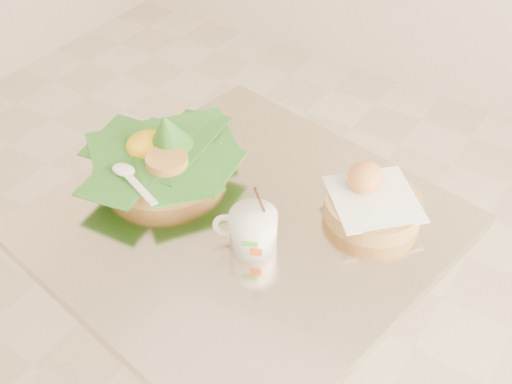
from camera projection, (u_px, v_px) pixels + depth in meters
The scene contains 5 objects.
floor at pixel (202, 384), 1.82m from camera, with size 3.60×3.60×0.00m, color beige.
cafe_table at pixel (244, 295), 1.38m from camera, with size 0.81×0.81×0.75m.
rice_basket at pixel (162, 154), 1.33m from camera, with size 0.32×0.32×0.16m.
bread_basket at pixel (372, 201), 1.24m from camera, with size 0.23×0.23×0.10m.
coffee_mug at pixel (252, 228), 1.17m from camera, with size 0.12×0.09×0.15m.
Camera 1 is at (0.69, -0.75, 1.61)m, focal length 45.00 mm.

